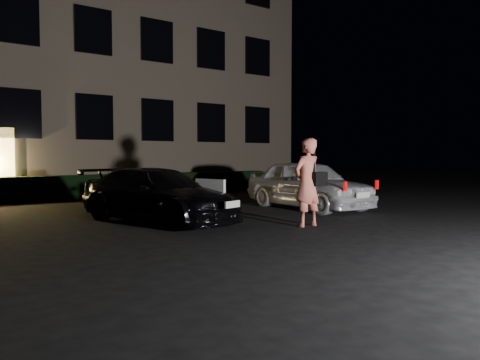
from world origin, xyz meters
TOP-DOWN VIEW (x-y plane):
  - ground at (0.00, 0.00)m, footprint 80.00×80.00m
  - building at (-0.00, 14.99)m, footprint 20.00×8.11m
  - hedge at (0.00, 10.50)m, footprint 15.00×0.70m
  - sedan at (-1.08, 3.49)m, footprint 2.89×4.66m
  - hatch at (3.66, 3.33)m, footprint 1.83×4.28m
  - man at (1.23, 0.86)m, footprint 0.81×0.50m

SIDE VIEW (x-z plane):
  - ground at x=0.00m, z-range 0.00..0.00m
  - hedge at x=0.00m, z-range 0.00..0.85m
  - sedan at x=-1.08m, z-range 0.00..1.26m
  - hatch at x=3.66m, z-range 0.00..1.44m
  - man at x=1.23m, z-range 0.00..1.94m
  - building at x=0.00m, z-range 0.00..12.00m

